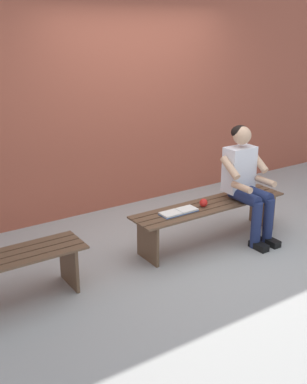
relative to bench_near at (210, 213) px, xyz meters
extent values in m
cube|color=#9E9E99|center=(1.19, 1.00, -0.36)|extent=(10.00, 7.00, 0.04)
cube|color=#9E4C38|center=(0.50, -1.61, 1.19)|extent=(9.50, 0.24, 3.06)
cube|color=brown|center=(0.00, -0.16, 0.09)|extent=(1.85, 0.09, 0.02)
cube|color=brown|center=(0.00, -0.05, 0.09)|extent=(1.85, 0.09, 0.02)
cube|color=brown|center=(0.00, 0.05, 0.09)|extent=(1.85, 0.09, 0.02)
cube|color=brown|center=(0.00, 0.16, 0.09)|extent=(1.85, 0.09, 0.02)
cube|color=brown|center=(-0.80, 0.00, -0.13)|extent=(0.03, 0.37, 0.42)
cube|color=brown|center=(0.80, 0.00, -0.13)|extent=(0.03, 0.37, 0.42)
cube|color=brown|center=(1.66, 0.00, -0.13)|extent=(0.03, 0.37, 0.42)
cube|color=silver|center=(-0.41, -0.02, 0.42)|extent=(0.34, 0.20, 0.50)
sphere|color=tan|center=(-0.41, -0.01, 0.80)|extent=(0.20, 0.20, 0.20)
ellipsoid|color=black|center=(-0.41, -0.04, 0.83)|extent=(0.20, 0.19, 0.15)
cylinder|color=navy|center=(-0.50, 0.18, 0.17)|extent=(0.13, 0.40, 0.13)
cylinder|color=navy|center=(-0.32, 0.18, 0.17)|extent=(0.13, 0.40, 0.13)
cylinder|color=navy|center=(-0.50, 0.38, -0.09)|extent=(0.11, 0.11, 0.51)
cube|color=black|center=(-0.50, 0.44, -0.31)|extent=(0.10, 0.22, 0.07)
cylinder|color=navy|center=(-0.32, 0.38, -0.09)|extent=(0.11, 0.11, 0.51)
cube|color=black|center=(-0.32, 0.44, -0.31)|extent=(0.10, 0.22, 0.07)
cylinder|color=tan|center=(-0.62, 0.06, 0.49)|extent=(0.08, 0.28, 0.23)
cylinder|color=tan|center=(-0.59, 0.22, 0.31)|extent=(0.07, 0.26, 0.07)
cylinder|color=tan|center=(-0.20, 0.06, 0.49)|extent=(0.08, 0.28, 0.23)
cylinder|color=tan|center=(-0.24, 0.22, 0.31)|extent=(0.07, 0.26, 0.07)
sphere|color=red|center=(0.11, 0.02, 0.14)|extent=(0.09, 0.09, 0.09)
cube|color=white|center=(0.32, 0.01, 0.11)|extent=(0.20, 0.15, 0.02)
cube|color=white|center=(0.53, 0.01, 0.11)|extent=(0.20, 0.15, 0.02)
cube|color=#1E478C|center=(0.43, 0.01, 0.10)|extent=(0.41, 0.16, 0.01)
camera|label=1|loc=(3.16, 3.66, 1.96)|focal=44.76mm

